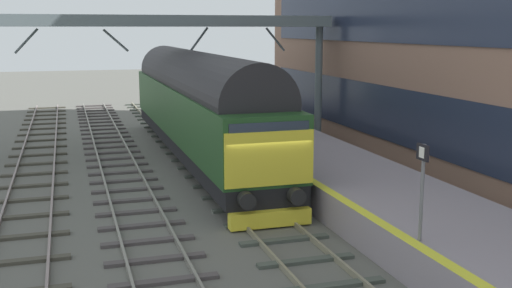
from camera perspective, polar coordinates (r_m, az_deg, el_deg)
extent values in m
plane|color=#585851|center=(19.07, 0.22, -6.68)|extent=(140.00, 140.00, 0.00)
cube|color=gray|center=(18.85, -1.88, -6.65)|extent=(0.07, 60.00, 0.15)
cube|color=gray|center=(19.26, 2.27, -6.27)|extent=(0.07, 60.00, 0.15)
cube|color=#424941|center=(14.19, 7.03, -12.81)|extent=(2.50, 0.26, 0.09)
cube|color=#424941|center=(15.54, 4.62, -10.64)|extent=(2.50, 0.26, 0.09)
cube|color=#424941|center=(16.92, 2.63, -8.81)|extent=(2.50, 0.26, 0.09)
cube|color=#424941|center=(18.34, 0.96, -7.24)|extent=(2.50, 0.26, 0.09)
cube|color=#424941|center=(19.78, -0.47, -5.90)|extent=(2.50, 0.26, 0.09)
cube|color=#424941|center=(21.24, -1.69, -4.74)|extent=(2.50, 0.26, 0.09)
cube|color=#424941|center=(22.71, -2.75, -3.73)|extent=(2.50, 0.26, 0.09)
cube|color=#424941|center=(24.20, -3.68, -2.84)|extent=(2.50, 0.26, 0.09)
cube|color=#424941|center=(25.70, -4.50, -2.05)|extent=(2.50, 0.26, 0.09)
cube|color=#424941|center=(27.21, -5.23, -1.35)|extent=(2.50, 0.26, 0.09)
cube|color=#424941|center=(28.72, -5.88, -0.72)|extent=(2.50, 0.26, 0.09)
cube|color=#424941|center=(30.25, -6.46, -0.16)|extent=(2.50, 0.26, 0.09)
cube|color=#424941|center=(31.78, -6.99, 0.35)|extent=(2.50, 0.26, 0.09)
cube|color=#424941|center=(33.31, -7.47, 0.81)|extent=(2.50, 0.26, 0.09)
cube|color=#424941|center=(34.85, -7.91, 1.24)|extent=(2.50, 0.26, 0.09)
cube|color=#424941|center=(36.39, -8.31, 1.62)|extent=(2.50, 0.26, 0.09)
cube|color=#424941|center=(37.93, -8.68, 1.98)|extent=(2.50, 0.26, 0.09)
cube|color=#424941|center=(39.48, -9.02, 2.30)|extent=(2.50, 0.26, 0.09)
cube|color=#424941|center=(41.02, -9.34, 2.61)|extent=(2.50, 0.26, 0.09)
cube|color=#424941|center=(42.58, -9.63, 2.89)|extent=(2.50, 0.26, 0.09)
cube|color=#424941|center=(44.13, -9.90, 3.15)|extent=(2.50, 0.26, 0.09)
cube|color=#424941|center=(45.68, -10.16, 3.39)|extent=(2.50, 0.26, 0.09)
cube|color=#424941|center=(47.24, -10.39, 3.62)|extent=(2.50, 0.26, 0.09)
cube|color=slate|center=(18.30, -12.69, -7.45)|extent=(0.07, 60.00, 0.15)
cube|color=slate|center=(18.44, -8.21, -7.15)|extent=(0.07, 60.00, 0.15)
cube|color=#464040|center=(14.47, -8.42, -12.38)|extent=(2.50, 0.26, 0.09)
cube|color=#464040|center=(15.75, -9.21, -10.45)|extent=(2.50, 0.26, 0.09)
cube|color=#464040|center=(17.05, -9.87, -8.81)|extent=(2.50, 0.26, 0.09)
cube|color=#464040|center=(18.37, -10.43, -7.40)|extent=(2.50, 0.26, 0.09)
cube|color=#464040|center=(19.69, -10.92, -6.17)|extent=(2.50, 0.26, 0.09)
cube|color=#464040|center=(21.03, -11.34, -5.11)|extent=(2.50, 0.26, 0.09)
cube|color=#464040|center=(22.37, -11.71, -4.17)|extent=(2.50, 0.26, 0.09)
cube|color=#464040|center=(23.72, -12.04, -3.33)|extent=(2.50, 0.26, 0.09)
cube|color=#464040|center=(25.07, -12.33, -2.59)|extent=(2.50, 0.26, 0.09)
cube|color=#464040|center=(26.43, -12.59, -1.92)|extent=(2.50, 0.26, 0.09)
cube|color=#464040|center=(27.79, -12.82, -1.32)|extent=(2.50, 0.26, 0.09)
cube|color=#464040|center=(29.15, -13.04, -0.78)|extent=(2.50, 0.26, 0.09)
cube|color=#464040|center=(30.52, -13.23, -0.28)|extent=(2.50, 0.26, 0.09)
cube|color=#464040|center=(31.89, -13.41, 0.17)|extent=(2.50, 0.26, 0.09)
cube|color=#464040|center=(33.26, -13.57, 0.59)|extent=(2.50, 0.26, 0.09)
cube|color=#464040|center=(34.64, -13.72, 0.98)|extent=(2.50, 0.26, 0.09)
cube|color=#464040|center=(36.01, -13.86, 1.33)|extent=(2.50, 0.26, 0.09)
cube|color=#464040|center=(37.39, -13.99, 1.66)|extent=(2.50, 0.26, 0.09)
cube|color=#464040|center=(38.77, -14.11, 1.96)|extent=(2.50, 0.26, 0.09)
cube|color=#464040|center=(40.15, -14.22, 2.25)|extent=(2.50, 0.26, 0.09)
cube|color=#464040|center=(41.53, -14.32, 2.51)|extent=(2.50, 0.26, 0.09)
cube|color=#464040|center=(42.91, -14.42, 2.76)|extent=(2.50, 0.26, 0.09)
cube|color=#464040|center=(44.29, -14.51, 2.99)|extent=(2.50, 0.26, 0.09)
cube|color=#464040|center=(45.67, -14.60, 3.21)|extent=(2.50, 0.26, 0.09)
cube|color=#464040|center=(47.06, -14.68, 3.42)|extent=(2.50, 0.26, 0.09)
cube|color=gray|center=(18.27, -18.40, -7.77)|extent=(0.07, 60.00, 0.15)
cube|color=#423F35|center=(16.49, -21.04, -10.06)|extent=(2.50, 0.26, 0.09)
cube|color=#423F35|center=(18.32, -20.66, -7.97)|extent=(2.50, 0.26, 0.09)
cube|color=#423F35|center=(20.16, -20.34, -6.26)|extent=(2.50, 0.26, 0.09)
cube|color=#423F35|center=(22.03, -20.08, -4.84)|extent=(2.50, 0.26, 0.09)
cube|color=#423F35|center=(23.90, -19.87, -3.64)|extent=(2.50, 0.26, 0.09)
cube|color=#423F35|center=(25.78, -19.68, -2.61)|extent=(2.50, 0.26, 0.09)
cube|color=#423F35|center=(27.67, -19.52, -1.72)|extent=(2.50, 0.26, 0.09)
cube|color=#423F35|center=(29.57, -19.38, -0.95)|extent=(2.50, 0.26, 0.09)
cube|color=#423F35|center=(31.47, -19.26, -0.27)|extent=(2.50, 0.26, 0.09)
cube|color=#423F35|center=(33.37, -19.15, 0.33)|extent=(2.50, 0.26, 0.09)
cube|color=#423F35|center=(35.28, -19.05, 0.87)|extent=(2.50, 0.26, 0.09)
cube|color=#423F35|center=(37.19, -18.97, 1.35)|extent=(2.50, 0.26, 0.09)
cube|color=#423F35|center=(39.10, -18.89, 1.78)|extent=(2.50, 0.26, 0.09)
cube|color=#423F35|center=(41.02, -18.82, 2.18)|extent=(2.50, 0.26, 0.09)
cube|color=#423F35|center=(42.93, -18.75, 2.53)|extent=(2.50, 0.26, 0.09)
cube|color=#423F35|center=(44.85, -18.69, 2.86)|extent=(2.50, 0.26, 0.09)
cube|color=#423F35|center=(46.77, -18.64, 3.16)|extent=(2.50, 0.26, 0.09)
cube|color=gray|center=(20.25, 10.02, -4.34)|extent=(4.00, 44.00, 1.00)
cube|color=yellow|center=(19.37, 5.18, -3.36)|extent=(0.30, 44.00, 0.01)
cube|color=#262E43|center=(24.06, 14.80, 1.97)|extent=(0.06, 31.31, 2.24)
cube|color=#262E43|center=(23.81, 15.26, 11.52)|extent=(0.06, 31.31, 2.24)
cube|color=black|center=(27.29, -5.36, 0.34)|extent=(2.56, 19.92, 0.60)
cube|color=#1F471F|center=(27.09, -5.41, 3.15)|extent=(2.70, 19.92, 2.10)
cylinder|color=black|center=(26.95, -5.45, 5.75)|extent=(2.56, 18.33, 2.57)
cube|color=yellow|center=(17.57, 1.26, -1.37)|extent=(2.65, 0.08, 1.58)
cube|color=#232D3D|center=(17.45, 1.25, 0.98)|extent=(2.38, 0.04, 0.64)
cube|color=#232D3D|center=(27.36, -2.60, 3.90)|extent=(0.04, 13.94, 0.44)
cylinder|color=black|center=(17.42, -0.89, -5.20)|extent=(0.48, 0.35, 0.48)
cylinder|color=black|center=(17.88, 3.75, -4.81)|extent=(0.48, 0.35, 0.48)
cube|color=yellow|center=(17.95, 1.30, -6.83)|extent=(2.43, 0.36, 0.47)
cylinder|color=black|center=(19.71, -0.52, -4.53)|extent=(1.64, 1.04, 1.04)
cylinder|color=black|center=(20.73, -1.39, -3.77)|extent=(1.64, 1.04, 1.04)
cylinder|color=black|center=(21.76, -2.18, -3.07)|extent=(1.64, 1.04, 1.04)
cylinder|color=black|center=(33.04, -7.43, 1.57)|extent=(1.64, 1.04, 1.04)
cylinder|color=black|center=(34.11, -7.75, 1.85)|extent=(1.64, 1.04, 1.04)
cylinder|color=black|center=(35.18, -8.04, 2.11)|extent=(1.64, 1.04, 1.04)
cylinder|color=slate|center=(14.14, 15.00, -4.37)|extent=(0.08, 0.08, 2.18)
cube|color=black|center=(13.92, 15.08, -0.75)|extent=(0.05, 0.44, 0.36)
cube|color=white|center=(13.91, 14.98, -0.76)|extent=(0.01, 0.20, 0.24)
cylinder|color=slate|center=(30.83, 5.76, 5.35)|extent=(0.36, 0.36, 5.73)
cube|color=slate|center=(28.59, -9.04, 11.11)|extent=(16.07, 2.00, 0.50)
cylinder|color=slate|center=(28.34, -20.36, 8.87)|extent=(1.04, 0.10, 1.08)
cylinder|color=slate|center=(28.39, -12.76, 9.27)|extent=(1.10, 0.10, 1.02)
cylinder|color=slate|center=(28.92, -5.30, 9.50)|extent=(0.93, 0.10, 1.17)
cylinder|color=slate|center=(29.90, 1.79, 9.58)|extent=(0.98, 0.10, 1.13)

